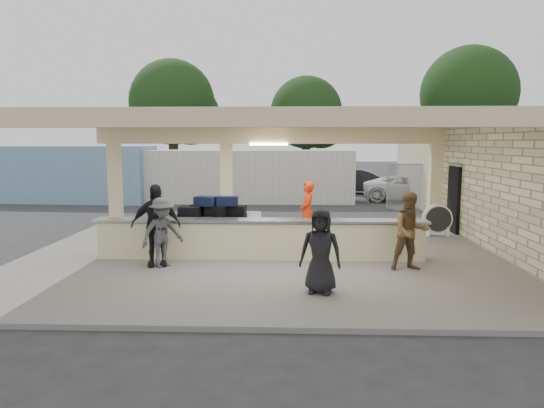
{
  "coord_description": "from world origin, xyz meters",
  "views": [
    {
      "loc": [
        0.73,
        -12.26,
        2.99
      ],
      "look_at": [
        0.24,
        1.0,
        1.27
      ],
      "focal_mm": 32.0,
      "sensor_mm": 36.0,
      "label": 1
    }
  ],
  "objects_px": {
    "drum_fan": "(437,219)",
    "car_white_b": "(487,186)",
    "container_white": "(233,176)",
    "baggage_counter": "(260,239)",
    "car_white_a": "(411,188)",
    "car_dark": "(364,182)",
    "baggage_handler": "(307,212)",
    "passenger_c": "(162,232)",
    "passenger_b": "(156,225)",
    "luggage_cart": "(211,220)",
    "passenger_d": "(321,251)",
    "passenger_a": "(411,231)",
    "container_blue": "(46,174)"
  },
  "relations": [
    {
      "from": "drum_fan",
      "to": "car_white_b",
      "type": "relative_size",
      "value": 0.23
    },
    {
      "from": "container_white",
      "to": "baggage_counter",
      "type": "bearing_deg",
      "value": -80.8
    },
    {
      "from": "car_white_a",
      "to": "car_dark",
      "type": "bearing_deg",
      "value": 36.84
    },
    {
      "from": "baggage_handler",
      "to": "car_white_a",
      "type": "xyz_separation_m",
      "value": [
        5.56,
        10.56,
        -0.32
      ]
    },
    {
      "from": "passenger_c",
      "to": "container_white",
      "type": "bearing_deg",
      "value": 43.59
    },
    {
      "from": "drum_fan",
      "to": "container_white",
      "type": "relative_size",
      "value": 0.08
    },
    {
      "from": "drum_fan",
      "to": "passenger_c",
      "type": "relative_size",
      "value": 0.6
    },
    {
      "from": "passenger_b",
      "to": "car_white_b",
      "type": "xyz_separation_m",
      "value": [
        13.51,
        14.83,
        -0.4
      ]
    },
    {
      "from": "drum_fan",
      "to": "passenger_c",
      "type": "xyz_separation_m",
      "value": [
        -7.47,
        -4.03,
        0.29
      ]
    },
    {
      "from": "luggage_cart",
      "to": "baggage_handler",
      "type": "xyz_separation_m",
      "value": [
        2.65,
        0.84,
        0.12
      ]
    },
    {
      "from": "passenger_b",
      "to": "car_dark",
      "type": "bearing_deg",
      "value": 56.24
    },
    {
      "from": "luggage_cart",
      "to": "passenger_d",
      "type": "distance_m",
      "value": 4.72
    },
    {
      "from": "drum_fan",
      "to": "car_dark",
      "type": "bearing_deg",
      "value": 91.46
    },
    {
      "from": "passenger_c",
      "to": "car_dark",
      "type": "height_order",
      "value": "passenger_c"
    },
    {
      "from": "passenger_a",
      "to": "car_white_b",
      "type": "relative_size",
      "value": 0.43
    },
    {
      "from": "passenger_d",
      "to": "container_white",
      "type": "height_order",
      "value": "container_white"
    },
    {
      "from": "luggage_cart",
      "to": "car_white_b",
      "type": "distance_m",
      "value": 17.98
    },
    {
      "from": "baggage_handler",
      "to": "passenger_d",
      "type": "relative_size",
      "value": 1.08
    },
    {
      "from": "passenger_b",
      "to": "passenger_c",
      "type": "bearing_deg",
      "value": -37.75
    },
    {
      "from": "car_dark",
      "to": "baggage_counter",
      "type": "bearing_deg",
      "value": 171.06
    },
    {
      "from": "passenger_b",
      "to": "baggage_counter",
      "type": "bearing_deg",
      "value": 8.7
    },
    {
      "from": "luggage_cart",
      "to": "passenger_d",
      "type": "xyz_separation_m",
      "value": [
        2.74,
        -3.85,
        0.06
      ]
    },
    {
      "from": "container_white",
      "to": "car_white_b",
      "type": "bearing_deg",
      "value": 7.73
    },
    {
      "from": "luggage_cart",
      "to": "baggage_handler",
      "type": "height_order",
      "value": "baggage_handler"
    },
    {
      "from": "baggage_handler",
      "to": "car_white_a",
      "type": "distance_m",
      "value": 11.94
    },
    {
      "from": "passenger_b",
      "to": "passenger_a",
      "type": "bearing_deg",
      "value": -11.59
    },
    {
      "from": "baggage_handler",
      "to": "passenger_c",
      "type": "bearing_deg",
      "value": -52.94
    },
    {
      "from": "passenger_a",
      "to": "car_white_b",
      "type": "xyz_separation_m",
      "value": [
        7.69,
        14.97,
        -0.33
      ]
    },
    {
      "from": "baggage_counter",
      "to": "car_white_a",
      "type": "xyz_separation_m",
      "value": [
        6.79,
        12.54,
        0.07
      ]
    },
    {
      "from": "car_white_a",
      "to": "drum_fan",
      "type": "bearing_deg",
      "value": -179.43
    },
    {
      "from": "luggage_cart",
      "to": "car_dark",
      "type": "xyz_separation_m",
      "value": [
        6.4,
        14.92,
        -0.17
      ]
    },
    {
      "from": "baggage_counter",
      "to": "container_blue",
      "type": "distance_m",
      "value": 16.54
    },
    {
      "from": "drum_fan",
      "to": "passenger_b",
      "type": "distance_m",
      "value": 8.61
    },
    {
      "from": "passenger_c",
      "to": "car_dark",
      "type": "relative_size",
      "value": 0.39
    },
    {
      "from": "passenger_d",
      "to": "container_blue",
      "type": "bearing_deg",
      "value": 142.85
    },
    {
      "from": "baggage_counter",
      "to": "car_white_a",
      "type": "bearing_deg",
      "value": 61.57
    },
    {
      "from": "luggage_cart",
      "to": "container_white",
      "type": "distance_m",
      "value": 10.97
    },
    {
      "from": "baggage_counter",
      "to": "container_white",
      "type": "distance_m",
      "value": 12.29
    },
    {
      "from": "drum_fan",
      "to": "container_white",
      "type": "distance_m",
      "value": 11.61
    },
    {
      "from": "baggage_counter",
      "to": "luggage_cart",
      "type": "height_order",
      "value": "luggage_cart"
    },
    {
      "from": "drum_fan",
      "to": "car_white_a",
      "type": "bearing_deg",
      "value": 81.04
    },
    {
      "from": "baggage_counter",
      "to": "car_dark",
      "type": "xyz_separation_m",
      "value": [
        4.99,
        16.07,
        0.1
      ]
    },
    {
      "from": "luggage_cart",
      "to": "drum_fan",
      "type": "height_order",
      "value": "luggage_cart"
    },
    {
      "from": "passenger_d",
      "to": "car_white_b",
      "type": "xyz_separation_m",
      "value": [
        9.82,
        16.72,
        -0.26
      ]
    },
    {
      "from": "passenger_a",
      "to": "container_white",
      "type": "relative_size",
      "value": 0.15
    },
    {
      "from": "baggage_handler",
      "to": "car_dark",
      "type": "bearing_deg",
      "value": 162.11
    },
    {
      "from": "passenger_d",
      "to": "car_white_b",
      "type": "bearing_deg",
      "value": 71.36
    },
    {
      "from": "baggage_counter",
      "to": "container_blue",
      "type": "relative_size",
      "value": 0.77
    },
    {
      "from": "baggage_handler",
      "to": "passenger_a",
      "type": "distance_m",
      "value": 3.68
    },
    {
      "from": "baggage_counter",
      "to": "car_dark",
      "type": "distance_m",
      "value": 16.82
    }
  ]
}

